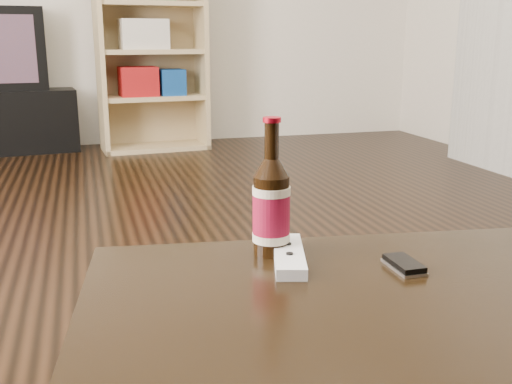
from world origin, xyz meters
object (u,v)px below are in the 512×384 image
object	(u,v)px
phone	(404,265)
remote	(289,256)
beer_bottle	(271,207)
coffee_table	(403,324)
bookshelf	(149,47)

from	to	relation	value
phone	remote	bearing A→B (deg)	154.24
beer_bottle	remote	distance (m)	0.10
coffee_table	beer_bottle	xyz separation A→B (m)	(-0.15, 0.24, 0.14)
remote	phone	bearing A→B (deg)	-10.39
remote	bookshelf	bearing A→B (deg)	103.65
bookshelf	coffee_table	bearing A→B (deg)	-94.47
bookshelf	remote	distance (m)	3.44
coffee_table	beer_bottle	distance (m)	0.32
beer_bottle	phone	xyz separation A→B (m)	(0.20, -0.14, -0.08)
bookshelf	coffee_table	xyz separation A→B (m)	(-0.00, -3.62, -0.39)
phone	remote	distance (m)	0.21
phone	beer_bottle	bearing A→B (deg)	145.74
bookshelf	beer_bottle	size ratio (longest dim) A/B	5.35
phone	bookshelf	bearing A→B (deg)	91.38
coffee_table	phone	bearing A→B (deg)	61.11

